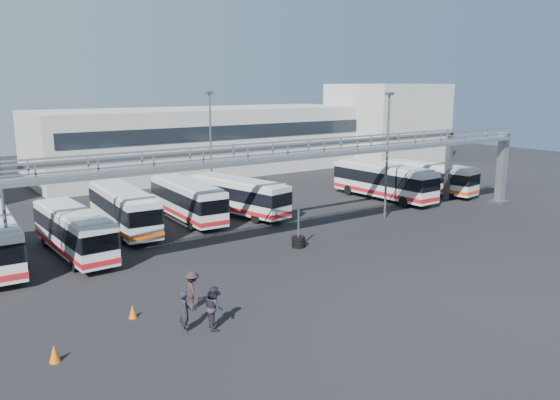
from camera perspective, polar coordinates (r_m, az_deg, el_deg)
ground at (r=33.06m, az=5.06°, el=-7.09°), size 140.00×140.00×0.00m
gantry at (r=36.32m, az=-0.79°, el=3.61°), size 51.40×5.15×7.10m
warehouse at (r=70.05m, az=-7.63°, el=6.22°), size 42.00×14.00×8.00m
building_right at (r=80.88m, az=11.12°, el=7.91°), size 14.00×12.00×11.00m
light_pole_left at (r=32.45m, az=-27.13°, el=1.72°), size 0.70×0.35×10.21m
light_pole_mid at (r=44.92m, az=11.15°, el=5.25°), size 0.70×0.35×10.21m
light_pole_back at (r=52.08m, az=-7.26°, el=6.25°), size 0.70×0.35×10.21m
bus_2 at (r=37.25m, az=-20.78°, el=-2.96°), size 2.71×10.09×3.04m
bus_3 at (r=42.29m, az=-16.06°, el=-0.79°), size 3.11×10.82×3.25m
bus_4 at (r=44.73m, az=-9.68°, el=0.11°), size 2.97×10.52×3.16m
bus_5 at (r=45.99m, az=-4.46°, el=0.53°), size 4.44×10.52×3.11m
bus_8 at (r=53.08m, az=10.78°, el=2.05°), size 2.90×11.26×3.40m
bus_9 at (r=57.17m, az=15.14°, el=2.34°), size 3.81×10.32×3.06m
pedestrian_a at (r=24.90m, az=-9.90°, el=-11.40°), size 0.67×0.80×1.88m
pedestrian_b at (r=25.04m, az=-6.90°, el=-11.07°), size 0.97×1.12×1.97m
pedestrian_c at (r=27.12m, az=-9.14°, el=-9.31°), size 0.83×1.32×1.96m
cone_left at (r=24.02m, az=-22.50°, el=-14.60°), size 0.58×0.58×0.72m
cone_right at (r=27.02m, az=-15.14°, el=-11.17°), size 0.51×0.51×0.64m
tire_stack at (r=36.97m, az=1.94°, el=-4.28°), size 0.91×0.91×2.61m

